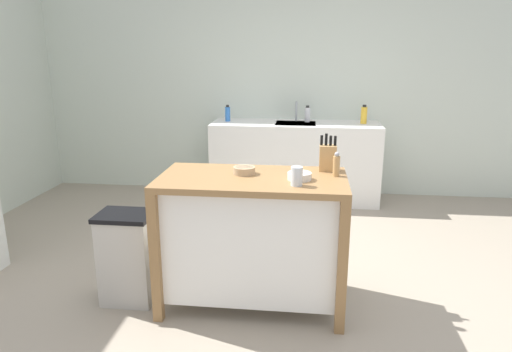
% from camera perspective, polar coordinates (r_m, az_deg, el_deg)
% --- Properties ---
extents(ground_plane, '(6.92, 6.92, 0.00)m').
position_cam_1_polar(ground_plane, '(3.36, 1.69, -14.26)').
color(ground_plane, gray).
rests_on(ground_plane, ground).
extents(wall_back, '(5.92, 0.10, 2.60)m').
position_cam_1_polar(wall_back, '(5.44, 4.14, 11.55)').
color(wall_back, silver).
rests_on(wall_back, ground).
extents(kitchen_island, '(1.19, 0.63, 0.89)m').
position_cam_1_polar(kitchen_island, '(3.03, -0.44, -7.22)').
color(kitchen_island, olive).
rests_on(kitchen_island, ground).
extents(knife_block, '(0.11, 0.09, 0.25)m').
position_cam_1_polar(knife_block, '(3.07, 8.92, 2.34)').
color(knife_block, tan).
rests_on(knife_block, kitchen_island).
extents(bowl_ceramic_small, '(0.15, 0.15, 0.05)m').
position_cam_1_polar(bowl_ceramic_small, '(2.84, 5.43, 0.02)').
color(bowl_ceramic_small, silver).
rests_on(bowl_ceramic_small, kitchen_island).
extents(bowl_ceramic_wide, '(0.14, 0.14, 0.05)m').
position_cam_1_polar(bowl_ceramic_wide, '(2.96, -1.48, 0.74)').
color(bowl_ceramic_wide, tan).
rests_on(bowl_ceramic_wide, kitchen_island).
extents(drinking_cup, '(0.07, 0.07, 0.11)m').
position_cam_1_polar(drinking_cup, '(2.71, 5.09, -0.03)').
color(drinking_cup, silver).
rests_on(drinking_cup, kitchen_island).
extents(pepper_grinder, '(0.04, 0.04, 0.16)m').
position_cam_1_polar(pepper_grinder, '(2.94, 9.98, 1.37)').
color(pepper_grinder, tan).
rests_on(pepper_grinder, kitchen_island).
extents(trash_bin, '(0.36, 0.28, 0.63)m').
position_cam_1_polar(trash_bin, '(3.24, -15.65, -9.71)').
color(trash_bin, '#B7B2A8').
rests_on(trash_bin, ground).
extents(sink_counter, '(1.86, 0.60, 0.88)m').
position_cam_1_polar(sink_counter, '(5.22, 4.85, 1.84)').
color(sink_counter, white).
rests_on(sink_counter, ground).
extents(sink_faucet, '(0.02, 0.02, 0.22)m').
position_cam_1_polar(sink_faucet, '(5.26, 5.04, 8.02)').
color(sink_faucet, '#B7BCC1').
rests_on(sink_faucet, sink_counter).
extents(bottle_spray_cleaner, '(0.07, 0.07, 0.21)m').
position_cam_1_polar(bottle_spray_cleaner, '(5.19, 13.28, 7.41)').
color(bottle_spray_cleaner, yellow).
rests_on(bottle_spray_cleaner, sink_counter).
extents(bottle_dish_soap, '(0.06, 0.06, 0.18)m').
position_cam_1_polar(bottle_dish_soap, '(5.24, -3.55, 7.74)').
color(bottle_dish_soap, blue).
rests_on(bottle_dish_soap, sink_counter).
extents(bottle_hand_soap, '(0.06, 0.06, 0.18)m').
position_cam_1_polar(bottle_hand_soap, '(5.20, 6.41, 7.63)').
color(bottle_hand_soap, white).
rests_on(bottle_hand_soap, sink_counter).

